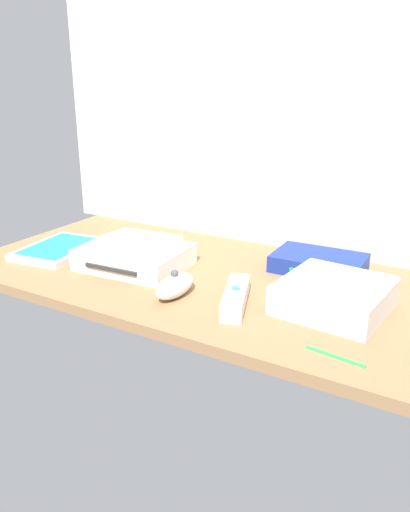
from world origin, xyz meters
The scene contains 10 objects.
ground_plane centered at (0.00, 0.00, -1.00)cm, with size 100.00×48.00×2.00cm, color #936D47.
back_wall centered at (0.00, 24.60, 32.00)cm, with size 110.00×1.20×64.00cm, color silver.
game_console centered at (-15.04, -3.43, 2.20)cm, with size 22.02×17.56×4.40cm.
mini_computer centered at (27.06, -2.75, 2.64)cm, with size 18.35×18.35×5.30cm.
game_case centered at (-35.52, -4.80, 0.76)cm, with size 15.75×20.47×1.56cm.
network_router centered at (18.87, 13.77, 1.70)cm, with size 18.39×12.83×3.40cm.
remote_wand centered at (11.81, -9.55, 1.51)cm, with size 8.54×15.13×3.40cm.
remote_nunchuk centered at (0.63, -11.80, 2.04)cm, with size 4.55×10.07×5.10cm.
remote_classic_pad centered at (-13.78, -1.90, 5.41)cm, with size 15.19×9.53×2.40cm.
stylus_pen centered at (32.02, -17.96, 0.35)cm, with size 0.70×0.70×9.00cm, color green.
Camera 1 is at (48.27, -82.07, 37.95)cm, focal length 35.78 mm.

